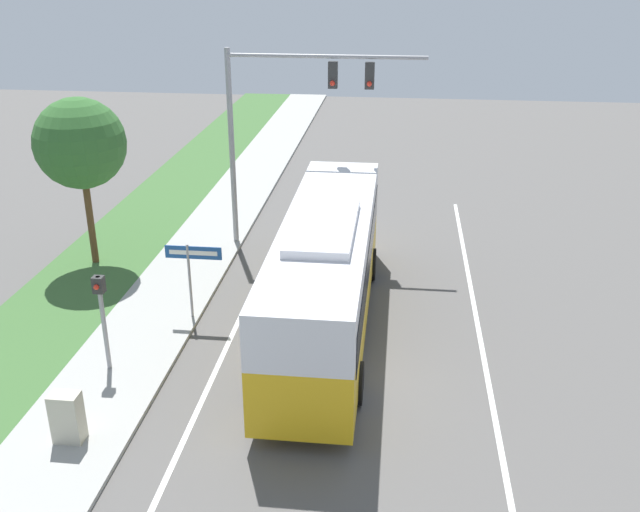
{
  "coord_description": "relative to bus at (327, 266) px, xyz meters",
  "views": [
    {
      "loc": [
        1.03,
        -15.45,
        10.31
      ],
      "look_at": [
        -1.21,
        4.11,
        1.9
      ],
      "focal_mm": 40.0,
      "sensor_mm": 36.0,
      "label": 1
    }
  ],
  "objects": [
    {
      "name": "ground_plane",
      "position": [
        0.9,
        -3.1,
        -2.02
      ],
      "size": [
        80.0,
        80.0,
        0.0
      ],
      "primitive_type": "plane",
      "color": "#565451"
    },
    {
      "name": "bus",
      "position": [
        0.0,
        0.0,
        0.0
      ],
      "size": [
        2.58,
        11.8,
        3.7
      ],
      "color": "gold",
      "rests_on": "ground_plane"
    },
    {
      "name": "lane_divider_far",
      "position": [
        4.5,
        -3.1,
        -2.02
      ],
      "size": [
        0.14,
        30.0,
        0.01
      ],
      "color": "silver",
      "rests_on": "ground_plane"
    },
    {
      "name": "street_sign",
      "position": [
        -4.01,
        0.09,
        -0.22
      ],
      "size": [
        1.7,
        0.08,
        2.47
      ],
      "color": "#939399",
      "rests_on": "ground_plane"
    },
    {
      "name": "pedestrian_signal",
      "position": [
        -5.5,
        -2.99,
        -0.11
      ],
      "size": [
        0.28,
        0.34,
        2.78
      ],
      "color": "#939399",
      "rests_on": "ground_plane"
    },
    {
      "name": "lane_divider_near",
      "position": [
        -2.7,
        -3.1,
        -2.02
      ],
      "size": [
        0.14,
        30.0,
        0.01
      ],
      "color": "silver",
      "rests_on": "ground_plane"
    },
    {
      "name": "sidewalk",
      "position": [
        -5.3,
        -3.1,
        -1.96
      ],
      "size": [
        2.8,
        80.0,
        0.12
      ],
      "color": "#9E9E99",
      "rests_on": "ground_plane"
    },
    {
      "name": "grass_verge",
      "position": [
        -8.5,
        -3.1,
        -1.97
      ],
      "size": [
        3.6,
        80.0,
        0.1
      ],
      "color": "#3D6633",
      "rests_on": "ground_plane"
    },
    {
      "name": "signal_gantry",
      "position": [
        -2.13,
        6.32,
        3.19
      ],
      "size": [
        7.01,
        0.41,
        7.29
      ],
      "color": "#939399",
      "rests_on": "ground_plane"
    },
    {
      "name": "utility_cabinet",
      "position": [
        -5.21,
        -6.04,
        -1.29
      ],
      "size": [
        0.66,
        0.44,
        1.22
      ],
      "color": "#B7B29E",
      "rests_on": "sidewalk"
    },
    {
      "name": "roadside_tree",
      "position": [
        -8.73,
        3.8,
        2.38
      ],
      "size": [
        3.07,
        3.07,
        5.86
      ],
      "color": "brown",
      "rests_on": "grass_verge"
    }
  ]
}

